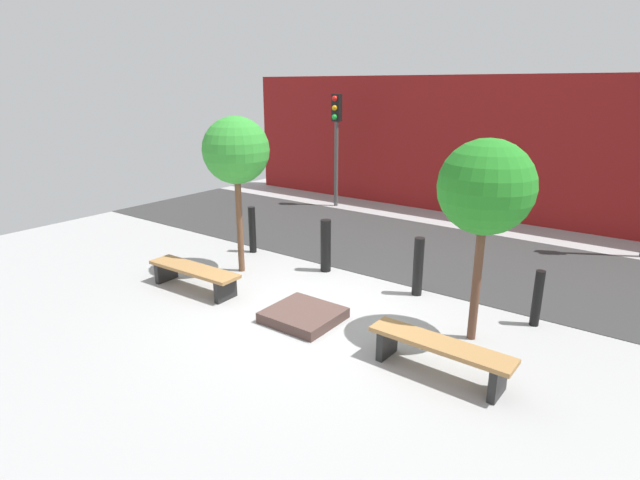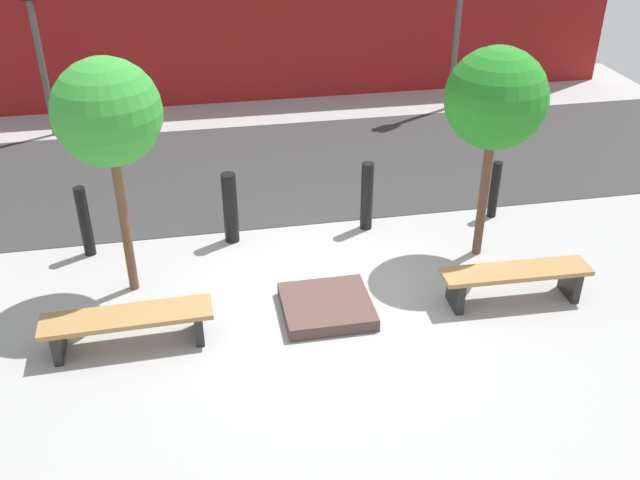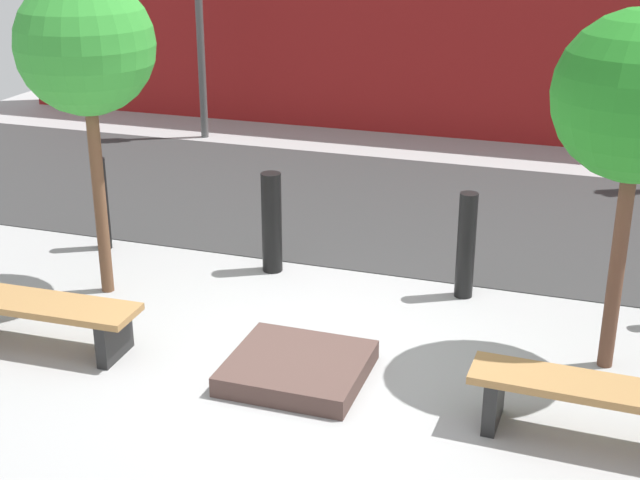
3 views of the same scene
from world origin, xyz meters
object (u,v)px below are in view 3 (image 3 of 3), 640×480
(tree_behind_right_bench, at_px, (639,98))
(bollard_left, at_px, (272,223))
(bench_left, at_px, (31,312))
(bollard_center, at_px, (466,246))
(bollard_far_left, at_px, (101,204))
(bench_right, at_px, (604,402))
(planter_bed, at_px, (298,368))
(tree_behind_left_bench, at_px, (85,48))

(tree_behind_right_bench, relative_size, bollard_left, 2.76)
(bench_left, xyz_separation_m, bollard_center, (3.38, 2.21, 0.21))
(bollard_far_left, height_order, bollard_center, bollard_center)
(bench_right, relative_size, planter_bed, 1.74)
(tree_behind_left_bench, bearing_deg, bollard_left, 36.13)
(bollard_left, bearing_deg, bench_left, -121.83)
(bollard_center, bearing_deg, bollard_far_left, 180.00)
(bollard_center, bearing_deg, planter_bed, -116.61)
(tree_behind_left_bench, distance_m, tree_behind_right_bench, 4.75)
(tree_behind_left_bench, relative_size, tree_behind_right_bench, 1.04)
(bollard_left, bearing_deg, tree_behind_left_bench, -143.87)
(bench_right, distance_m, planter_bed, 2.40)
(bench_right, height_order, bollard_far_left, bollard_far_left)
(planter_bed, xyz_separation_m, bollard_far_left, (-3.01, 2.01, 0.44))
(tree_behind_left_bench, bearing_deg, bench_left, -90.00)
(bench_right, relative_size, bollard_left, 1.79)
(bench_right, distance_m, bollard_far_left, 5.82)
(bollard_far_left, bearing_deg, planter_bed, -33.64)
(bench_left, relative_size, tree_behind_right_bench, 0.67)
(tree_behind_right_bench, distance_m, bollard_center, 2.42)
(bench_left, height_order, bench_right, bench_right)
(tree_behind_right_bench, relative_size, bollard_center, 2.77)
(planter_bed, distance_m, tree_behind_right_bench, 3.37)
(planter_bed, xyz_separation_m, tree_behind_left_bench, (-2.37, 1.01, 2.32))
(planter_bed, height_order, tree_behind_right_bench, tree_behind_right_bench)
(bollard_far_left, bearing_deg, bollard_left, 0.00)
(tree_behind_right_bench, distance_m, bollard_far_left, 5.75)
(bench_left, relative_size, bollard_far_left, 1.88)
(bench_right, bearing_deg, bollard_left, 148.49)
(tree_behind_right_bench, distance_m, bollard_left, 3.92)
(planter_bed, distance_m, bollard_center, 2.29)
(planter_bed, xyz_separation_m, bollard_left, (-1.00, 2.01, 0.45))
(bollard_far_left, xyz_separation_m, bollard_left, (2.01, 0.00, 0.01))
(bench_left, bearing_deg, tree_behind_left_bench, 88.37)
(tree_behind_left_bench, relative_size, bollard_far_left, 2.94)
(bollard_far_left, bearing_deg, bollard_center, 0.00)
(bench_left, relative_size, bench_right, 1.03)
(bench_left, bearing_deg, tree_behind_right_bench, 12.62)
(bollard_far_left, bearing_deg, bench_left, -73.81)
(tree_behind_left_bench, distance_m, bollard_center, 3.99)
(planter_bed, relative_size, bollard_left, 1.03)
(bench_right, distance_m, tree_behind_right_bench, 2.27)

